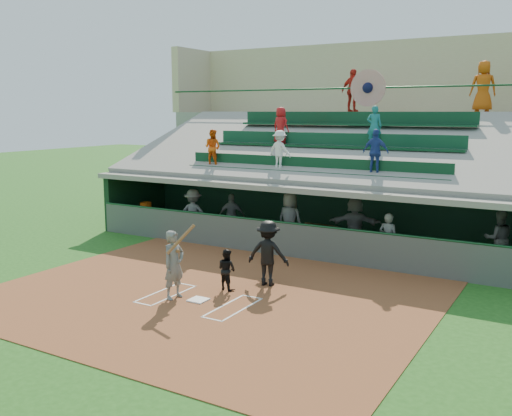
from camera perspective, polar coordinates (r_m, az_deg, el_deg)
The scene contains 21 objects.
ground at distance 14.39m, azimuth -5.79°, elevation -9.25°, with size 100.00×100.00×0.00m, color #1F5518.
dirt_slab at distance 14.77m, azimuth -4.63°, elevation -8.69°, with size 11.00×9.00×0.02m, color brown.
home_plate at distance 14.38m, azimuth -5.79°, elevation -9.12°, with size 0.43×0.43×0.03m, color white.
batters_box_chalk at distance 14.38m, azimuth -5.79°, elevation -9.17°, with size 2.65×1.85×0.01m.
dugout_floor at distance 20.01m, azimuth 5.66°, elevation -3.77°, with size 16.00×3.50×0.04m, color gray.
concourse_slab at distance 25.87m, azimuth 12.01°, elevation 4.23°, with size 20.00×3.00×4.60m, color gray.
grandstand at distance 23.07m, azimuth 9.64°, elevation 3.58°, with size 20.40×10.40×7.80m.
batter_at_plate at distance 14.38m, azimuth -8.20°, elevation -5.60°, with size 0.88×0.76×1.95m.
catcher at distance 15.02m, azimuth -2.95°, elevation -6.15°, with size 0.53×0.41×1.09m, color black.
home_umpire at distance 15.31m, azimuth 1.22°, elevation -4.53°, with size 1.14×0.65×1.76m, color black.
dugout_bench at distance 20.97m, azimuth 7.85°, elevation -2.53°, with size 14.52×0.44×0.44m, color #986637.
white_table at distance 22.83m, azimuth -10.86°, elevation -1.34°, with size 0.74×0.56×0.65m, color white.
water_cooler at distance 22.76m, azimuth -10.96°, elevation 0.01°, with size 0.44×0.44×0.44m, color #CF4E0C.
dugout_player_a at distance 21.13m, azimuth -6.29°, elevation -0.54°, with size 1.15×0.66×1.78m, color #5A5D58.
dugout_player_b at distance 21.01m, azimuth -2.44°, elevation -0.77°, with size 0.95×0.40×1.62m, color #61645E.
dugout_player_c at distance 19.57m, azimuth 3.39°, elevation -1.18°, with size 0.92×0.60×1.88m, color #62645E.
dugout_player_d at distance 19.04m, azimuth 9.84°, elevation -1.63°, with size 1.73×0.55×1.86m, color #5E615C.
dugout_player_e at distance 17.70m, azimuth 13.06°, elevation -3.04°, with size 0.58×0.38×1.60m, color #5F625C.
dugout_player_f at distance 18.50m, azimuth 23.09°, elevation -2.84°, with size 0.83×0.65×1.71m, color #5D605B.
concourse_staff_a at distance 25.03m, azimuth 9.67°, elevation 11.49°, with size 1.07×0.44×1.82m, color red.
concourse_staff_b at distance 24.09m, azimuth 21.78°, elevation 11.21°, with size 0.96×0.63×1.97m, color #C54F0B.
Camera 1 is at (8.06, -10.98, 4.65)m, focal length 40.00 mm.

